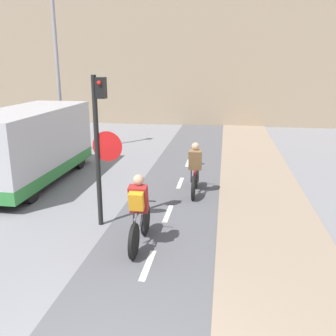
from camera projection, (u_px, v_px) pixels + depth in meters
building_row_background at (207, 40)px, 23.75m from camera, size 60.00×5.20×10.11m
traffic_light_pole at (100, 136)px, 8.14m from camera, size 0.67×0.25×3.38m
street_lamp_far at (56, 46)px, 14.62m from camera, size 0.36×0.36×7.01m
cyclist_near at (139, 213)px, 7.47m from camera, size 0.46×1.75×1.53m
cyclist_far at (195, 171)px, 10.57m from camera, size 0.46×1.71×1.51m
van at (29, 147)px, 11.58m from camera, size 2.00×5.39×2.29m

